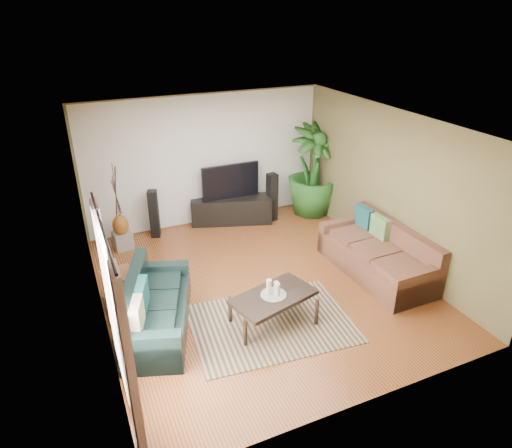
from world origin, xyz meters
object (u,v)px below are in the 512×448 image
side_table (119,287)px  sofa_right (377,251)px  television (231,181)px  speaker_right (272,197)px  tv_stand (231,210)px  speaker_left (154,214)px  potted_plant (313,171)px  pedestal (123,240)px  coffee_table (273,309)px  sofa_left (157,305)px  vase (121,225)px

side_table → sofa_right: bearing=-12.7°
television → speaker_right: 0.96m
tv_stand → television: size_ratio=1.36×
side_table → speaker_left: bearing=63.1°
speaker_right → potted_plant: size_ratio=0.53×
speaker_right → pedestal: speaker_right is taller
coffee_table → television: television is taller
sofa_left → pedestal: size_ratio=5.66×
sofa_left → sofa_right: (3.79, 0.01, 0.00)m
speaker_right → pedestal: size_ratio=3.17×
sofa_right → pedestal: sofa_right is taller
side_table → vase: bearing=79.6°
tv_stand → potted_plant: bearing=10.5°
tv_stand → potted_plant: potted_plant is taller
potted_plant → side_table: potted_plant is taller
speaker_right → side_table: bearing=-159.7°
sofa_left → pedestal: sofa_left is taller
potted_plant → vase: 4.17m
television → potted_plant: bearing=-8.2°
potted_plant → vase: size_ratio=4.68×
pedestal → side_table: bearing=-100.4°
coffee_table → television: bearing=63.6°
sofa_left → vase: 2.70m
pedestal → side_table: (-0.32, -1.75, 0.09)m
speaker_left → pedestal: 0.79m
sofa_right → television: size_ratio=1.77×
coffee_table → television: (0.68, 3.48, 0.68)m
television → tv_stand: bearing=-90.0°
speaker_right → side_table: speaker_right is taller
speaker_left → potted_plant: bearing=15.1°
side_table → coffee_table: bearing=-37.0°
sofa_right → tv_stand: size_ratio=1.30×
potted_plant → side_table: (-4.45, -1.74, -0.74)m
vase → side_table: size_ratio=0.84×
sofa_right → speaker_left: speaker_left is taller
television → side_table: 3.38m
tv_stand → side_table: tv_stand is taller
coffee_table → vase: 3.62m
tv_stand → vase: (-2.32, -0.25, 0.20)m
coffee_table → potted_plant: 4.14m
side_table → tv_stand: bearing=37.1°
sofa_right → tv_stand: 3.32m
pedestal → side_table: 1.78m
speaker_left → pedestal: (-0.68, -0.24, -0.33)m
tv_stand → speaker_left: speaker_left is taller
speaker_left → pedestal: bearing=-141.8°
tv_stand → side_table: (-2.64, -2.00, -0.03)m
sofa_right → potted_plant: size_ratio=1.11×
speaker_right → vase: size_ratio=2.47×
sofa_left → potted_plant: bearing=-37.3°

